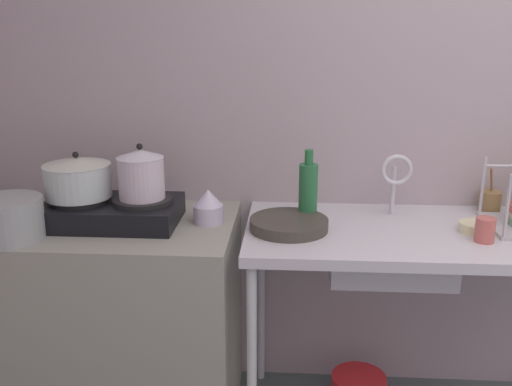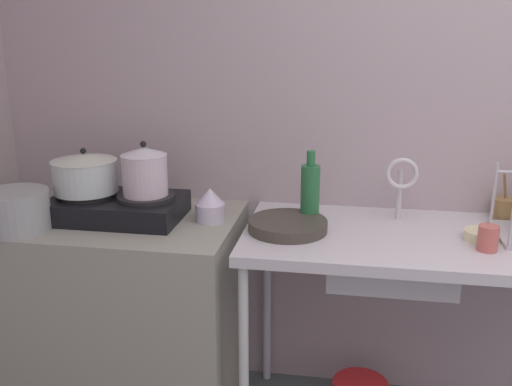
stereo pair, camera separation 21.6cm
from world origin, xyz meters
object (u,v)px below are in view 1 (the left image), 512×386
frying_pan (289,224)px  cup_by_rack (485,230)px  small_bowl_on_drainboard (476,227)px  faucet (396,175)px  bottle_by_sink (308,191)px  utensil_jar (490,201)px  pot_beside_stove (7,219)px  stove (112,211)px  pot_on_right_burner (141,174)px  sink_basin (390,252)px  percolator (208,207)px  pot_on_left_burner (77,177)px

frying_pan → cup_by_rack: 0.70m
frying_pan → small_bowl_on_drainboard: 0.69m
faucet → bottle_by_sink: (-0.34, -0.06, -0.06)m
frying_pan → cup_by_rack: cup_by_rack is taller
bottle_by_sink → utensil_jar: (0.75, 0.17, -0.08)m
pot_beside_stove → cup_by_rack: bearing=2.9°
pot_beside_stove → cup_by_rack: (1.70, 0.08, -0.03)m
stove → pot_on_right_burner: bearing=0.0°
pot_beside_stove → sink_basin: (1.39, 0.19, -0.16)m
pot_beside_stove → percolator: 0.73m
pot_on_left_burner → sink_basin: size_ratio=0.56×
pot_on_left_burner → cup_by_rack: 1.51m
stove → pot_on_right_burner: size_ratio=2.43×
cup_by_rack → bottle_by_sink: size_ratio=0.31×
sink_basin → bottle_by_sink: bearing=164.2°
pot_on_right_burner → frying_pan: bearing=-3.2°
percolator → bottle_by_sink: bearing=7.3°
faucet → utensil_jar: faucet is taller
small_bowl_on_drainboard → pot_beside_stove: bearing=-173.8°
stove → utensil_jar: bearing=9.5°
pot_on_left_burner → faucet: 1.23m
pot_on_right_burner → percolator: (0.25, 0.03, -0.13)m
pot_on_left_burner → cup_by_rack: bearing=-4.2°
pot_on_right_burner → stove: bearing=-180.0°
bottle_by_sink → pot_on_left_burner: bearing=-174.9°
pot_on_right_burner → frying_pan: (0.56, -0.03, -0.18)m
cup_by_rack → small_bowl_on_drainboard: bearing=90.0°
sink_basin → faucet: 0.31m
frying_pan → stove: bearing=177.4°
sink_basin → faucet: faucet is taller
pot_on_right_burner → frying_pan: 0.59m
pot_on_right_burner → frying_pan: size_ratio=0.72×
sink_basin → bottle_by_sink: bottle_by_sink is taller
percolator → faucet: bearing=8.7°
bottle_by_sink → pot_on_right_burner: bearing=-172.9°
stove → percolator: 0.37m
pot_on_right_burner → utensil_jar: pot_on_right_burner is taller
cup_by_rack → frying_pan: bearing=173.5°
percolator → small_bowl_on_drainboard: percolator is taller
pot_beside_stove → bottle_by_sink: bottle_by_sink is taller
sink_basin → faucet: bearing=78.5°
pot_on_right_burner → small_bowl_on_drainboard: bearing=-0.5°
pot_beside_stove → utensil_jar: bearing=13.7°
pot_on_left_burner → utensil_jar: 1.66m
faucet → utensil_jar: size_ratio=1.36×
pot_on_left_burner → pot_on_right_burner: bearing=0.0°
pot_beside_stove → small_bowl_on_drainboard: size_ratio=2.09×
stove → sink_basin: stove is taller
pot_on_left_burner → cup_by_rack: size_ratio=2.88×
frying_pan → utensil_jar: utensil_jar is taller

